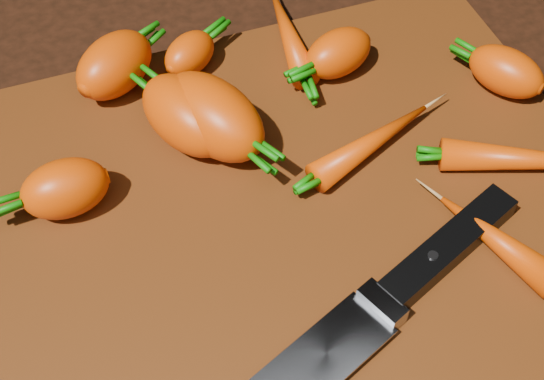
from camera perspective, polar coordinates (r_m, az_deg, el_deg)
name	(u,v)px	position (r m, az deg, el deg)	size (l,w,h in m)	color
ground	(277,229)	(0.56, 0.35, -2.95)	(2.00, 2.00, 0.01)	black
cutting_board	(277,220)	(0.55, 0.35, -2.30)	(0.50, 0.40, 0.01)	#50250B
carrot_0	(114,65)	(0.63, -11.78, 9.20)	(0.07, 0.05, 0.05)	#EF4804
carrot_1	(65,189)	(0.56, -15.32, 0.10)	(0.06, 0.04, 0.04)	#EF4804
carrot_2	(213,116)	(0.57, -4.50, 5.55)	(0.10, 0.06, 0.06)	#EF4804
carrot_3	(186,115)	(0.58, -6.47, 5.62)	(0.09, 0.05, 0.05)	#EF4804
carrot_4	(338,53)	(0.64, 5.02, 10.24)	(0.06, 0.04, 0.04)	#EF4804
carrot_5	(190,54)	(0.64, -6.23, 10.16)	(0.05, 0.03, 0.03)	#EF4804
carrot_6	(506,71)	(0.65, 17.21, 8.52)	(0.06, 0.04, 0.04)	#EF4804
carrot_7	(289,34)	(0.67, 1.26, 11.65)	(0.11, 0.02, 0.02)	#EF4804
carrot_8	(537,160)	(0.60, 19.33, 2.15)	(0.14, 0.03, 0.03)	#EF4804
carrot_9	(496,240)	(0.54, 16.53, -3.61)	(0.10, 0.02, 0.02)	#EF4804
carrot_10	(372,142)	(0.58, 7.56, 3.62)	(0.11, 0.02, 0.02)	#EF4804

